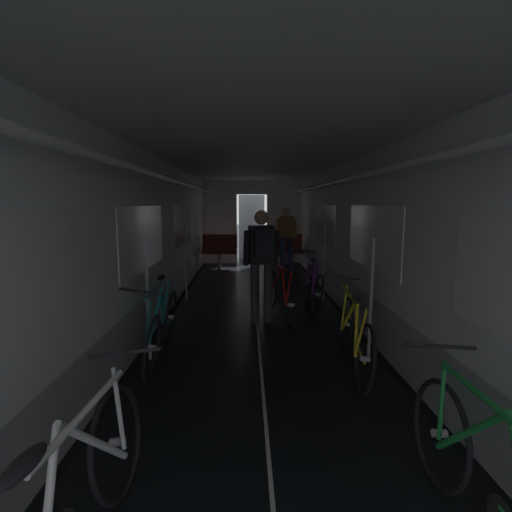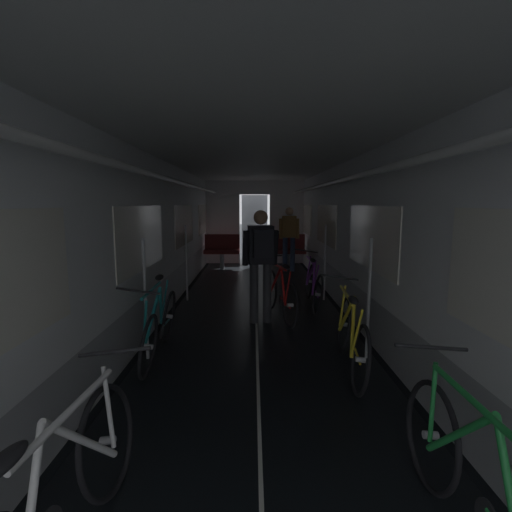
# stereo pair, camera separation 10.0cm
# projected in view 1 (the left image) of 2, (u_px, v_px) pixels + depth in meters

# --- Properties ---
(ground_plane) EXTENTS (60.00, 60.00, 0.00)m
(ground_plane) POSITION_uv_depth(u_px,v_px,m) (273.00, 503.00, 2.21)
(ground_plane) COLOR black
(train_car_shell) EXTENTS (3.14, 12.34, 2.57)m
(train_car_shell) POSITION_uv_depth(u_px,v_px,m) (257.00, 209.00, 5.53)
(train_car_shell) COLOR black
(train_car_shell) RESTS_ON ground
(bench_seat_far_left) EXTENTS (0.98, 0.51, 0.95)m
(bench_seat_far_left) POSITION_uv_depth(u_px,v_px,m) (220.00, 248.00, 10.10)
(bench_seat_far_left) COLOR gray
(bench_seat_far_left) RESTS_ON ground
(bench_seat_far_right) EXTENTS (0.98, 0.51, 0.95)m
(bench_seat_far_right) POSITION_uv_depth(u_px,v_px,m) (285.00, 248.00, 10.14)
(bench_seat_far_right) COLOR gray
(bench_seat_far_right) RESTS_ON ground
(bicycle_white) EXTENTS (0.45, 1.69, 0.96)m
(bicycle_white) POSITION_uv_depth(u_px,v_px,m) (73.00, 503.00, 1.74)
(bicycle_white) COLOR black
(bicycle_white) RESTS_ON ground
(bicycle_teal) EXTENTS (0.44, 1.69, 0.96)m
(bicycle_teal) POSITION_uv_depth(u_px,v_px,m) (162.00, 326.00, 4.25)
(bicycle_teal) COLOR black
(bicycle_teal) RESTS_ON ground
(bicycle_purple) EXTENTS (0.44, 1.69, 0.96)m
(bicycle_purple) POSITION_uv_depth(u_px,v_px,m) (313.00, 285.00, 6.42)
(bicycle_purple) COLOR black
(bicycle_purple) RESTS_ON ground
(bicycle_yellow) EXTENTS (0.44, 1.69, 0.95)m
(bicycle_yellow) POSITION_uv_depth(u_px,v_px,m) (354.00, 335.00, 3.95)
(bicycle_yellow) COLOR black
(bicycle_yellow) RESTS_ON ground
(bicycle_green) EXTENTS (0.44, 1.69, 0.95)m
(bicycle_green) POSITION_uv_depth(u_px,v_px,m) (493.00, 489.00, 1.82)
(bicycle_green) COLOR black
(bicycle_green) RESTS_ON ground
(person_cyclist_aisle) EXTENTS (0.55, 0.43, 1.69)m
(person_cyclist_aisle) POSITION_uv_depth(u_px,v_px,m) (262.00, 256.00, 5.42)
(person_cyclist_aisle) COLOR #2D2D33
(person_cyclist_aisle) RESTS_ON ground
(bicycle_red_in_aisle) EXTENTS (0.58, 1.66, 0.94)m
(bicycle_red_in_aisle) POSITION_uv_depth(u_px,v_px,m) (280.00, 293.00, 5.78)
(bicycle_red_in_aisle) COLOR black
(bicycle_red_in_aisle) RESTS_ON ground
(person_standing_near_bench) EXTENTS (0.53, 0.23, 1.69)m
(person_standing_near_bench) POSITION_uv_depth(u_px,v_px,m) (287.00, 234.00, 9.71)
(person_standing_near_bench) COLOR #384C75
(person_standing_near_bench) RESTS_ON ground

